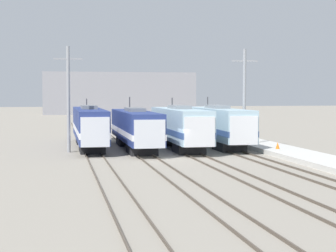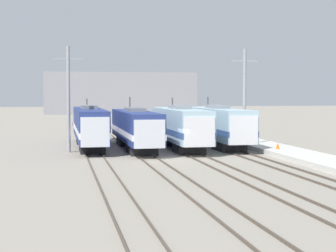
{
  "view_description": "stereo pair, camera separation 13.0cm",
  "coord_description": "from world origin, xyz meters",
  "px_view_note": "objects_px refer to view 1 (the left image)",
  "views": [
    {
      "loc": [
        -9.74,
        -47.57,
        5.54
      ],
      "look_at": [
        0.02,
        2.27,
        2.63
      ],
      "focal_mm": 60.0,
      "sensor_mm": 36.0,
      "label": 1
    },
    {
      "loc": [
        -9.61,
        -47.59,
        5.54
      ],
      "look_at": [
        0.02,
        2.27,
        2.63
      ],
      "focal_mm": 60.0,
      "sensor_mm": 36.0,
      "label": 2
    }
  ],
  "objects_px": {
    "traffic_cone": "(278,145)",
    "catenary_tower_right": "(244,97)",
    "locomotive_far_right": "(218,126)",
    "locomotive_far_left": "(89,126)",
    "locomotive_center_right": "(180,127)",
    "locomotive_center_left": "(136,128)",
    "catenary_tower_left": "(68,97)"
  },
  "relations": [
    {
      "from": "locomotive_far_left",
      "to": "locomotive_far_right",
      "type": "height_order",
      "value": "locomotive_far_right"
    },
    {
      "from": "locomotive_center_left",
      "to": "locomotive_far_right",
      "type": "relative_size",
      "value": 1.07
    },
    {
      "from": "catenary_tower_right",
      "to": "locomotive_far_left",
      "type": "bearing_deg",
      "value": 165.1
    },
    {
      "from": "locomotive_far_left",
      "to": "catenary_tower_left",
      "type": "height_order",
      "value": "catenary_tower_left"
    },
    {
      "from": "locomotive_center_left",
      "to": "locomotive_center_right",
      "type": "relative_size",
      "value": 1.13
    },
    {
      "from": "locomotive_center_left",
      "to": "locomotive_center_right",
      "type": "xyz_separation_m",
      "value": [
        4.43,
        -0.56,
        0.11
      ]
    },
    {
      "from": "locomotive_center_right",
      "to": "locomotive_center_left",
      "type": "bearing_deg",
      "value": 172.74
    },
    {
      "from": "locomotive_far_right",
      "to": "locomotive_far_left",
      "type": "bearing_deg",
      "value": 172.71
    },
    {
      "from": "locomotive_center_right",
      "to": "locomotive_far_right",
      "type": "distance_m",
      "value": 4.73
    },
    {
      "from": "locomotive_center_left",
      "to": "locomotive_far_right",
      "type": "xyz_separation_m",
      "value": [
        8.86,
        1.11,
        0.11
      ]
    },
    {
      "from": "locomotive_far_left",
      "to": "locomotive_center_left",
      "type": "distance_m",
      "value": 5.24
    },
    {
      "from": "locomotive_far_left",
      "to": "catenary_tower_left",
      "type": "xyz_separation_m",
      "value": [
        -2.16,
        -4.07,
        3.02
      ]
    },
    {
      "from": "locomotive_center_left",
      "to": "catenary_tower_right",
      "type": "height_order",
      "value": "catenary_tower_right"
    },
    {
      "from": "locomotive_far_right",
      "to": "catenary_tower_left",
      "type": "distance_m",
      "value": 15.91
    },
    {
      "from": "locomotive_center_left",
      "to": "traffic_cone",
      "type": "xyz_separation_m",
      "value": [
        12.46,
        -6.2,
        -1.39
      ]
    },
    {
      "from": "catenary_tower_left",
      "to": "catenary_tower_right",
      "type": "relative_size",
      "value": 1.0
    },
    {
      "from": "locomotive_far_right",
      "to": "catenary_tower_left",
      "type": "relative_size",
      "value": 1.74
    },
    {
      "from": "locomotive_center_right",
      "to": "catenary_tower_right",
      "type": "xyz_separation_m",
      "value": [
        6.43,
        -0.7,
        3.0
      ]
    },
    {
      "from": "catenary_tower_left",
      "to": "catenary_tower_right",
      "type": "height_order",
      "value": "same"
    },
    {
      "from": "locomotive_center_left",
      "to": "locomotive_center_right",
      "type": "height_order",
      "value": "locomotive_center_left"
    },
    {
      "from": "catenary_tower_left",
      "to": "locomotive_far_right",
      "type": "bearing_deg",
      "value": 8.72
    },
    {
      "from": "locomotive_center_right",
      "to": "traffic_cone",
      "type": "xyz_separation_m",
      "value": [
        8.03,
        -5.64,
        -1.5
      ]
    },
    {
      "from": "locomotive_far_right",
      "to": "locomotive_center_right",
      "type": "bearing_deg",
      "value": -159.34
    },
    {
      "from": "locomotive_center_left",
      "to": "locomotive_far_left",
      "type": "bearing_deg",
      "value": 147.66
    },
    {
      "from": "locomotive_center_left",
      "to": "catenary_tower_right",
      "type": "relative_size",
      "value": 1.86
    },
    {
      "from": "traffic_cone",
      "to": "catenary_tower_right",
      "type": "bearing_deg",
      "value": 107.96
    },
    {
      "from": "locomotive_center_right",
      "to": "catenary_tower_left",
      "type": "xyz_separation_m",
      "value": [
        -11.01,
        -0.7,
        3.0
      ]
    },
    {
      "from": "locomotive_far_left",
      "to": "traffic_cone",
      "type": "distance_m",
      "value": 19.2
    },
    {
      "from": "catenary_tower_left",
      "to": "locomotive_center_left",
      "type": "bearing_deg",
      "value": 10.86
    },
    {
      "from": "locomotive_far_right",
      "to": "traffic_cone",
      "type": "xyz_separation_m",
      "value": [
        3.6,
        -7.31,
        -1.49
      ]
    },
    {
      "from": "locomotive_far_right",
      "to": "catenary_tower_right",
      "type": "xyz_separation_m",
      "value": [
        2.0,
        -2.37,
        3.01
      ]
    },
    {
      "from": "catenary_tower_right",
      "to": "traffic_cone",
      "type": "relative_size",
      "value": 15.99
    }
  ]
}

